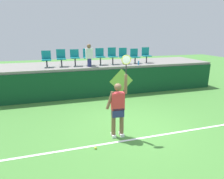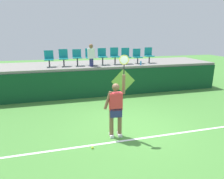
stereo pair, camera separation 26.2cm
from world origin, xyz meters
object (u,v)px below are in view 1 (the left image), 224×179
at_px(stadium_chair_7, 135,55).
at_px(stadium_chair_8, 146,54).
at_px(stadium_chair_0, 46,58).
at_px(stadium_chair_5, 112,55).
at_px(tennis_ball, 96,148).
at_px(stadium_chair_4, 100,55).
at_px(water_bottle, 139,63).
at_px(stadium_chair_3, 88,56).
at_px(stadium_chair_1, 61,57).
at_px(spectator_0, 89,55).
at_px(stadium_chair_2, 75,56).
at_px(tennis_player, 118,107).
at_px(stadium_chair_6, 123,55).

relative_size(stadium_chair_7, stadium_chair_8, 0.93).
relative_size(stadium_chair_0, stadium_chair_5, 0.90).
bearing_deg(tennis_ball, stadium_chair_4, 74.83).
bearing_deg(water_bottle, stadium_chair_0, 171.09).
xyz_separation_m(stadium_chair_3, stadium_chair_4, (0.66, -0.00, 0.01)).
xyz_separation_m(stadium_chair_5, stadium_chair_7, (1.30, -0.00, -0.06)).
relative_size(stadium_chair_1, stadium_chair_4, 0.98).
height_order(stadium_chair_5, spectator_0, spectator_0).
distance_m(stadium_chair_1, stadium_chair_2, 0.68).
relative_size(tennis_ball, spectator_0, 0.06).
xyz_separation_m(stadium_chair_4, stadium_chair_5, (0.68, 0.00, 0.00)).
relative_size(stadium_chair_4, stadium_chair_7, 1.08).
bearing_deg(stadium_chair_3, stadium_chair_1, 179.97).
distance_m(water_bottle, spectator_0, 2.62).
height_order(stadium_chair_0, stadium_chair_7, stadium_chair_0).
distance_m(tennis_ball, stadium_chair_3, 5.90).
xyz_separation_m(water_bottle, stadium_chair_3, (-2.55, 0.72, 0.37)).
bearing_deg(stadium_chair_4, stadium_chair_3, 179.82).
relative_size(stadium_chair_1, stadium_chair_7, 1.07).
bearing_deg(stadium_chair_4, tennis_ball, -105.17).
distance_m(tennis_player, stadium_chair_5, 5.26).
distance_m(stadium_chair_3, stadium_chair_5, 1.34).
distance_m(water_bottle, stadium_chair_5, 1.47).
height_order(tennis_player, stadium_chair_7, tennis_player).
height_order(tennis_player, stadium_chair_6, tennis_player).
bearing_deg(tennis_player, stadium_chair_6, 68.31).
bearing_deg(water_bottle, tennis_player, -121.11).
bearing_deg(stadium_chair_4, stadium_chair_2, -179.84).
distance_m(stadium_chair_3, stadium_chair_4, 0.66).
height_order(stadium_chair_2, stadium_chair_6, stadium_chair_6).
distance_m(stadium_chair_2, stadium_chair_7, 3.30).
bearing_deg(stadium_chair_1, stadium_chair_5, 0.02).
bearing_deg(stadium_chair_8, stadium_chair_0, -179.97).
height_order(tennis_player, stadium_chair_1, tennis_player).
height_order(stadium_chair_2, stadium_chair_8, stadium_chair_8).
bearing_deg(water_bottle, stadium_chair_8, 42.92).
bearing_deg(stadium_chair_5, stadium_chair_8, -0.01).
xyz_separation_m(tennis_ball, stadium_chair_7, (3.47, 5.51, 1.89)).
bearing_deg(stadium_chair_2, stadium_chair_8, 0.10).
bearing_deg(tennis_ball, stadium_chair_1, 95.27).
xyz_separation_m(stadium_chair_3, spectator_0, (0.00, -0.42, 0.11)).
bearing_deg(stadium_chair_4, stadium_chair_7, 0.06).
bearing_deg(water_bottle, stadium_chair_6, 128.90).
height_order(stadium_chair_4, stadium_chair_8, stadium_chair_4).
height_order(water_bottle, stadium_chair_4, stadium_chair_4).
distance_m(stadium_chair_2, stadium_chair_5, 2.00).
xyz_separation_m(water_bottle, stadium_chair_7, (0.08, 0.72, 0.32)).
height_order(water_bottle, spectator_0, spectator_0).
bearing_deg(spectator_0, stadium_chair_2, 147.89).
distance_m(stadium_chair_0, stadium_chair_1, 0.70).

